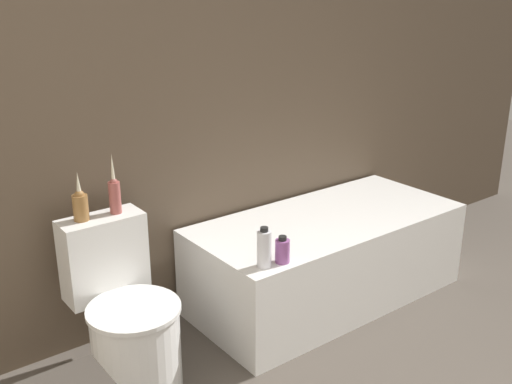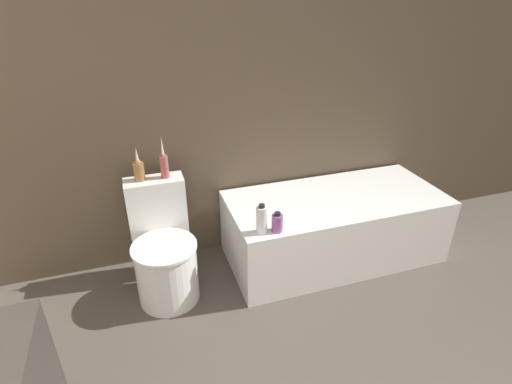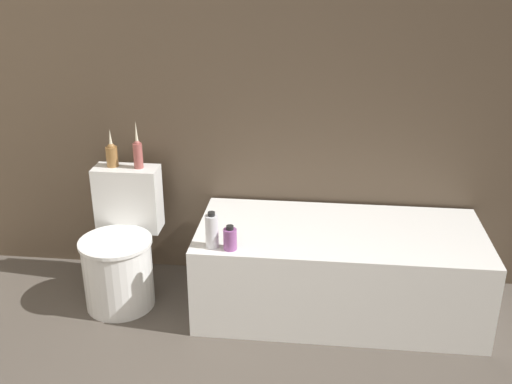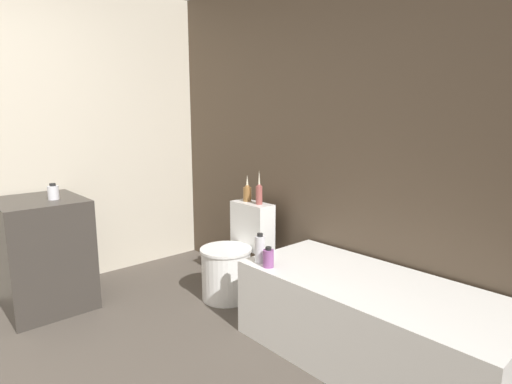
{
  "view_description": "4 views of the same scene",
  "coord_description": "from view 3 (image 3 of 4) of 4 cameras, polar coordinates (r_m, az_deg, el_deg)",
  "views": [
    {
      "loc": [
        -1.45,
        -0.24,
        1.76
      ],
      "look_at": [
        0.06,
        1.74,
        0.87
      ],
      "focal_mm": 42.0,
      "sensor_mm": 36.0,
      "label": 1
    },
    {
      "loc": [
        -0.58,
        -0.24,
        1.86
      ],
      "look_at": [
        0.11,
        1.86,
        0.72
      ],
      "focal_mm": 28.0,
      "sensor_mm": 36.0,
      "label": 2
    },
    {
      "loc": [
        0.62,
        -0.99,
        1.97
      ],
      "look_at": [
        0.31,
        1.89,
        0.75
      ],
      "focal_mm": 42.0,
      "sensor_mm": 36.0,
      "label": 3
    },
    {
      "loc": [
        1.94,
        0.03,
        1.43
      ],
      "look_at": [
        0.04,
        1.74,
        0.96
      ],
      "focal_mm": 28.0,
      "sensor_mm": 36.0,
      "label": 4
    }
  ],
  "objects": [
    {
      "name": "wall_back_tiled",
      "position": [
        3.51,
        -4.19,
        11.77
      ],
      "size": [
        6.4,
        0.06,
        2.6
      ],
      "color": "brown",
      "rests_on": "ground_plane"
    },
    {
      "name": "bathtub",
      "position": [
        3.44,
        7.84,
        -7.3
      ],
      "size": [
        1.57,
        0.72,
        0.5
      ],
      "color": "white",
      "rests_on": "ground"
    },
    {
      "name": "toilet",
      "position": [
        3.57,
        -12.72,
        -5.54
      ],
      "size": [
        0.41,
        0.57,
        0.75
      ],
      "color": "white",
      "rests_on": "ground"
    },
    {
      "name": "vase_gold",
      "position": [
        3.58,
        -13.57,
        3.55
      ],
      "size": [
        0.07,
        0.07,
        0.22
      ],
      "color": "olive",
      "rests_on": "toilet"
    },
    {
      "name": "vase_silver",
      "position": [
        3.52,
        -11.19,
        3.7
      ],
      "size": [
        0.05,
        0.05,
        0.28
      ],
      "color": "#994C47",
      "rests_on": "toilet"
    },
    {
      "name": "shampoo_bottle_tall",
      "position": [
        3.09,
        -4.22,
        -3.7
      ],
      "size": [
        0.07,
        0.07,
        0.2
      ],
      "color": "silver",
      "rests_on": "bathtub"
    },
    {
      "name": "shampoo_bottle_short",
      "position": [
        3.07,
        -2.48,
        -4.46
      ],
      "size": [
        0.07,
        0.07,
        0.13
      ],
      "color": "#8C4C8C",
      "rests_on": "bathtub"
    }
  ]
}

